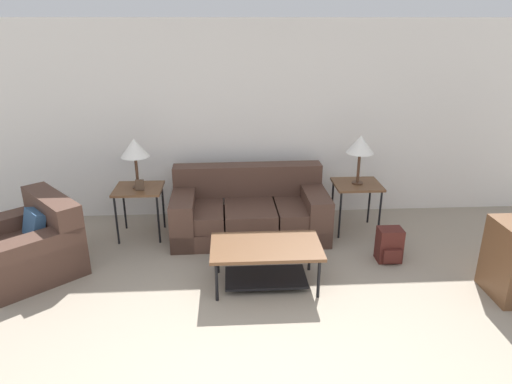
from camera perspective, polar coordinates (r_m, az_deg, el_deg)
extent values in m
cube|color=white|center=(6.14, -1.11, 8.80)|extent=(8.98, 0.06, 2.60)
cube|color=#4C3328|center=(5.81, -0.80, -4.32)|extent=(1.94, 1.01, 0.22)
cube|color=#4C3328|center=(5.70, -7.22, -2.67)|extent=(0.64, 0.89, 0.20)
cube|color=#4C3328|center=(5.70, -0.80, -2.49)|extent=(0.64, 0.89, 0.20)
cube|color=#4C3328|center=(5.78, 5.54, -2.28)|extent=(0.64, 0.89, 0.20)
cube|color=#4C3328|center=(5.95, -1.05, 1.60)|extent=(1.92, 0.30, 0.40)
cube|color=#4C3328|center=(5.74, -8.98, -2.91)|extent=(0.30, 0.98, 0.58)
cube|color=#4C3328|center=(5.84, 7.23, -2.41)|extent=(0.30, 0.98, 0.58)
cube|color=#4C3328|center=(5.52, -26.65, -7.06)|extent=(1.36, 1.37, 0.40)
cube|color=#4C3328|center=(5.45, -24.10, -2.35)|extent=(0.86, 0.95, 0.40)
cube|color=#4C3328|center=(5.83, -27.98, -4.99)|extent=(0.86, 0.79, 0.56)
cube|color=#4C3328|center=(5.15, -25.43, -7.81)|extent=(0.86, 0.79, 0.56)
cube|color=#33567F|center=(5.43, -26.02, -3.90)|extent=(0.36, 0.38, 0.36)
cube|color=brown|center=(4.61, 1.26, -6.85)|extent=(1.11, 0.65, 0.04)
cylinder|color=black|center=(4.48, -4.95, -11.12)|extent=(0.03, 0.03, 0.42)
cylinder|color=black|center=(4.55, 7.84, -10.68)|extent=(0.03, 0.03, 0.42)
cylinder|color=black|center=(4.94, -4.81, -7.90)|extent=(0.03, 0.03, 0.42)
cylinder|color=black|center=(5.00, 6.71, -7.55)|extent=(0.03, 0.03, 0.42)
cube|color=black|center=(4.78, 1.22, -10.62)|extent=(0.83, 0.45, 0.02)
cube|color=brown|center=(5.77, -14.48, 0.38)|extent=(0.58, 0.52, 0.03)
cylinder|color=black|center=(5.74, -17.04, -3.45)|extent=(0.03, 0.03, 0.61)
cylinder|color=black|center=(5.64, -12.10, -3.41)|extent=(0.03, 0.03, 0.61)
cylinder|color=black|center=(6.13, -16.14, -1.78)|extent=(0.03, 0.03, 0.61)
cylinder|color=black|center=(6.04, -11.52, -1.70)|extent=(0.03, 0.03, 0.61)
cube|color=brown|center=(5.87, 12.53, 0.92)|extent=(0.58, 0.52, 0.03)
cylinder|color=black|center=(5.73, 10.45, -2.90)|extent=(0.03, 0.03, 0.61)
cylinder|color=black|center=(5.87, 15.20, -2.73)|extent=(0.03, 0.03, 0.61)
cylinder|color=black|center=(6.12, 9.51, -1.25)|extent=(0.03, 0.03, 0.61)
cylinder|color=black|center=(6.25, 13.98, -1.13)|extent=(0.03, 0.03, 0.61)
cylinder|color=#472D1E|center=(5.76, -14.50, 0.60)|extent=(0.14, 0.14, 0.02)
cylinder|color=#472D1E|center=(5.70, -14.68, 2.48)|extent=(0.04, 0.04, 0.38)
cone|color=white|center=(5.61, -14.95, 5.38)|extent=(0.34, 0.34, 0.22)
cylinder|color=#472D1E|center=(5.87, 12.55, 1.14)|extent=(0.14, 0.14, 0.02)
cylinder|color=#472D1E|center=(5.80, 12.70, 2.99)|extent=(0.04, 0.04, 0.38)
cone|color=white|center=(5.72, 12.93, 5.85)|extent=(0.34, 0.34, 0.22)
cube|color=#4C1E19|center=(5.38, 16.31, -6.33)|extent=(0.27, 0.21, 0.39)
cube|color=#4C1E19|center=(5.32, 16.65, -7.67)|extent=(0.20, 0.05, 0.16)
cylinder|color=#4C1E19|center=(5.45, 15.19, -5.61)|extent=(0.02, 0.02, 0.29)
cylinder|color=#4C1E19|center=(5.50, 16.65, -5.53)|extent=(0.02, 0.02, 0.29)
cube|color=#4C3828|center=(5.66, -14.34, 0.87)|extent=(0.10, 0.04, 0.13)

